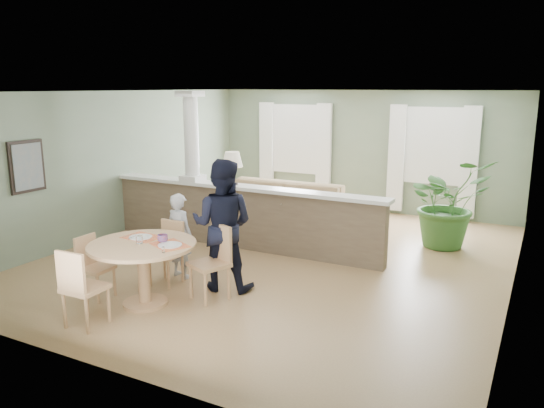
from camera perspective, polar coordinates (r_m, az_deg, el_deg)
The scene contains 12 objects.
ground at distance 8.85m, azimuth 1.00°, elevation -5.76°, with size 8.00×8.00×0.00m, color tan.
room_shell at distance 9.03m, azimuth 2.67°, elevation 6.39°, with size 7.02×8.02×2.71m.
pony_wall at distance 9.29m, azimuth -3.87°, elevation -0.37°, with size 5.32×0.38×2.70m.
sofa at distance 10.53m, azimuth 0.73°, elevation -0.24°, with size 3.05×1.19×0.89m, color olive.
houseplant at distance 9.75m, azimuth 18.33°, elevation 0.13°, with size 1.42×1.23×1.58m, color #326327.
dining_table at distance 7.00m, azimuth -13.65°, elevation -5.46°, with size 1.37×1.37×0.94m.
chair_far_boy at distance 7.77m, azimuth -11.05°, elevation -4.77°, with size 0.41×0.41×0.90m.
chair_far_man at distance 7.10m, azimuth -6.24°, elevation -5.84°, with size 0.59×0.59×0.99m.
chair_near at distance 6.59m, azimuth -19.96°, elevation -8.20°, with size 0.45×0.45×0.96m.
chair_side at distance 7.50m, azimuth -18.77°, elevation -6.11°, with size 0.39×0.39×0.84m.
child_person at distance 7.91m, azimuth -9.86°, elevation -3.37°, with size 0.46×0.30×1.27m, color #ABABB0.
man_person at distance 7.32m, azimuth -5.35°, elevation -2.26°, with size 0.89×0.69×1.83m, color black.
Camera 1 is at (3.75, -7.51, 2.78)m, focal length 35.00 mm.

